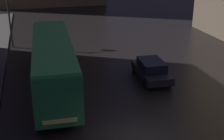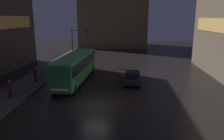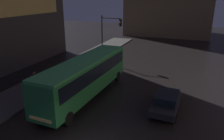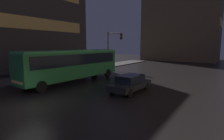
# 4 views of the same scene
# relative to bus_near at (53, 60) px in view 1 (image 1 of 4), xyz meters

# --- Properties ---
(ground_plane) EXTENTS (120.00, 120.00, 0.00)m
(ground_plane) POSITION_rel_bus_near_xyz_m (3.53, -7.16, -2.09)
(ground_plane) COLOR black
(bus_near) EXTENTS (2.97, 11.93, 3.40)m
(bus_near) POSITION_rel_bus_near_xyz_m (0.00, 0.00, 0.00)
(bus_near) COLOR #236B38
(bus_near) RESTS_ON ground
(car_taxi) EXTENTS (2.09, 4.35, 1.43)m
(car_taxi) POSITION_rel_bus_near_xyz_m (6.93, -0.06, -1.36)
(car_taxi) COLOR black
(car_taxi) RESTS_ON ground
(traffic_light_main) EXTENTS (2.76, 0.35, 6.08)m
(traffic_light_main) POSITION_rel_bus_near_xyz_m (-2.11, 10.57, 1.98)
(traffic_light_main) COLOR #2D2D2D
(traffic_light_main) RESTS_ON ground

